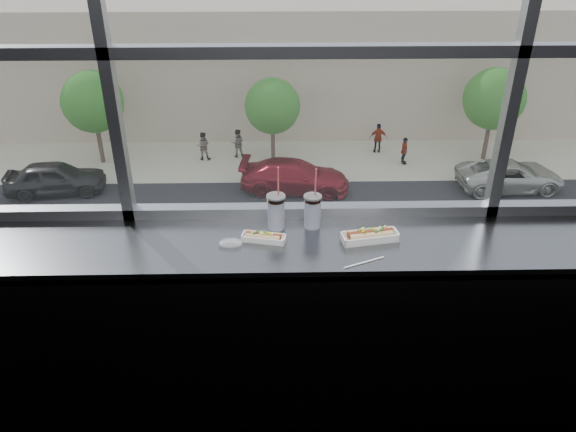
{
  "coord_description": "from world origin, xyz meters",
  "views": [
    {
      "loc": [
        -0.19,
        -1.22,
        2.63
      ],
      "look_at": [
        -0.13,
        1.23,
        1.25
      ],
      "focal_mm": 35.0,
      "sensor_mm": 36.0,
      "label": 1
    }
  ],
  "objects_px": {
    "soda_cup_left": "(276,210)",
    "pedestrian_a": "(203,143)",
    "car_near_c": "(248,258)",
    "car_far_b": "(295,171)",
    "hotdog_tray_left": "(264,237)",
    "pedestrian_b": "(237,140)",
    "hotdog_tray_right": "(370,235)",
    "pedestrian_c": "(378,135)",
    "loose_straw": "(364,262)",
    "tree_center": "(272,106)",
    "tree_left": "(93,102)",
    "tree_right": "(494,99)",
    "pedestrian_d": "(405,148)",
    "car_far_c": "(511,171)",
    "car_far_a": "(54,173)",
    "car_near_d": "(436,254)",
    "car_near_b": "(116,260)",
    "soda_cup_right": "(312,210)",
    "wrapper": "(231,243)"
  },
  "relations": [
    {
      "from": "hotdog_tray_left",
      "to": "hotdog_tray_right",
      "type": "distance_m",
      "value": 0.55
    },
    {
      "from": "soda_cup_left",
      "to": "pedestrian_d",
      "type": "height_order",
      "value": "soda_cup_left"
    },
    {
      "from": "pedestrian_d",
      "to": "tree_left",
      "type": "xyz_separation_m",
      "value": [
        -17.72,
        0.62,
        2.68
      ]
    },
    {
      "from": "soda_cup_left",
      "to": "pedestrian_a",
      "type": "xyz_separation_m",
      "value": [
        -4.37,
        28.4,
        -11.15
      ]
    },
    {
      "from": "car_far_b",
      "to": "tree_right",
      "type": "relative_size",
      "value": 1.21
    },
    {
      "from": "pedestrian_b",
      "to": "tree_right",
      "type": "bearing_deg",
      "value": 177.54
    },
    {
      "from": "car_far_a",
      "to": "car_far_c",
      "type": "bearing_deg",
      "value": -97.17
    },
    {
      "from": "hotdog_tray_left",
      "to": "tree_right",
      "type": "bearing_deg",
      "value": 77.98
    },
    {
      "from": "tree_left",
      "to": "car_near_b",
      "type": "bearing_deg",
      "value": -72.33
    },
    {
      "from": "pedestrian_c",
      "to": "wrapper",
      "type": "bearing_deg",
      "value": 77.73
    },
    {
      "from": "soda_cup_left",
      "to": "car_far_b",
      "type": "xyz_separation_m",
      "value": [
        0.93,
        24.13,
        -11.04
      ]
    },
    {
      "from": "pedestrian_d",
      "to": "pedestrian_c",
      "type": "relative_size",
      "value": 0.88
    },
    {
      "from": "hotdog_tray_left",
      "to": "car_near_d",
      "type": "xyz_separation_m",
      "value": [
        6.42,
        16.26,
        -10.92
      ]
    },
    {
      "from": "loose_straw",
      "to": "tree_center",
      "type": "relative_size",
      "value": 0.04
    },
    {
      "from": "loose_straw",
      "to": "pedestrian_a",
      "type": "relative_size",
      "value": 0.11
    },
    {
      "from": "hotdog_tray_right",
      "to": "pedestrian_a",
      "type": "relative_size",
      "value": 0.15
    },
    {
      "from": "tree_center",
      "to": "tree_right",
      "type": "relative_size",
      "value": 0.91
    },
    {
      "from": "car_far_c",
      "to": "pedestrian_b",
      "type": "distance_m",
      "value": 15.44
    },
    {
      "from": "hotdog_tray_left",
      "to": "car_far_b",
      "type": "xyz_separation_m",
      "value": [
        1.0,
        24.26,
        -10.96
      ]
    },
    {
      "from": "car_far_c",
      "to": "car_far_b",
      "type": "height_order",
      "value": "car_far_b"
    },
    {
      "from": "car_far_b",
      "to": "soda_cup_right",
      "type": "bearing_deg",
      "value": -175.48
    },
    {
      "from": "tree_left",
      "to": "tree_right",
      "type": "bearing_deg",
      "value": 0.0
    },
    {
      "from": "loose_straw",
      "to": "pedestrian_c",
      "type": "bearing_deg",
      "value": 55.51
    },
    {
      "from": "hotdog_tray_right",
      "to": "pedestrian_c",
      "type": "distance_m",
      "value": 31.89
    },
    {
      "from": "loose_straw",
      "to": "car_far_c",
      "type": "relative_size",
      "value": 0.04
    },
    {
      "from": "hotdog_tray_right",
      "to": "tree_right",
      "type": "relative_size",
      "value": 0.06
    },
    {
      "from": "tree_left",
      "to": "tree_right",
      "type": "height_order",
      "value": "tree_right"
    },
    {
      "from": "car_near_b",
      "to": "pedestrian_d",
      "type": "bearing_deg",
      "value": -52.15
    },
    {
      "from": "soda_cup_left",
      "to": "car_near_d",
      "type": "height_order",
      "value": "soda_cup_left"
    },
    {
      "from": "hotdog_tray_right",
      "to": "car_near_c",
      "type": "height_order",
      "value": "hotdog_tray_right"
    },
    {
      "from": "car_near_d",
      "to": "pedestrian_c",
      "type": "bearing_deg",
      "value": -2.13
    },
    {
      "from": "car_far_a",
      "to": "tree_left",
      "type": "relative_size",
      "value": 1.26
    },
    {
      "from": "loose_straw",
      "to": "pedestrian_a",
      "type": "xyz_separation_m",
      "value": [
        -4.8,
        28.75,
        -11.05
      ]
    },
    {
      "from": "car_far_a",
      "to": "pedestrian_a",
      "type": "xyz_separation_m",
      "value": [
        7.23,
        4.27,
        -0.15
      ]
    },
    {
      "from": "car_near_c",
      "to": "car_far_b",
      "type": "bearing_deg",
      "value": -11.56
    },
    {
      "from": "car_near_d",
      "to": "car_far_a",
      "type": "bearing_deg",
      "value": 63.03
    },
    {
      "from": "pedestrian_a",
      "to": "tree_right",
      "type": "distance_m",
      "value": 16.95
    },
    {
      "from": "soda_cup_right",
      "to": "pedestrian_b",
      "type": "distance_m",
      "value": 30.94
    },
    {
      "from": "hotdog_tray_left",
      "to": "pedestrian_b",
      "type": "bearing_deg",
      "value": 106.24
    },
    {
      "from": "soda_cup_left",
      "to": "pedestrian_a",
      "type": "height_order",
      "value": "soda_cup_left"
    },
    {
      "from": "loose_straw",
      "to": "car_far_c",
      "type": "distance_m",
      "value": 29.38
    },
    {
      "from": "hotdog_tray_left",
      "to": "pedestrian_a",
      "type": "distance_m",
      "value": 30.9
    },
    {
      "from": "pedestrian_a",
      "to": "tree_left",
      "type": "relative_size",
      "value": 0.37
    },
    {
      "from": "pedestrian_a",
      "to": "soda_cup_left",
      "type": "bearing_deg",
      "value": 98.75
    },
    {
      "from": "hotdog_tray_left",
      "to": "car_near_d",
      "type": "bearing_deg",
      "value": 80.19
    },
    {
      "from": "loose_straw",
      "to": "pedestrian_b",
      "type": "bearing_deg",
      "value": 71.94
    },
    {
      "from": "pedestrian_c",
      "to": "car_near_b",
      "type": "bearing_deg",
      "value": 46.04
    },
    {
      "from": "pedestrian_c",
      "to": "car_far_c",
      "type": "bearing_deg",
      "value": 140.52
    },
    {
      "from": "car_near_d",
      "to": "pedestrian_a",
      "type": "xyz_separation_m",
      "value": [
        -10.73,
        12.27,
        -0.14
      ]
    },
    {
      "from": "car_far_c",
      "to": "hotdog_tray_right",
      "type": "bearing_deg",
      "value": 151.56
    }
  ]
}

